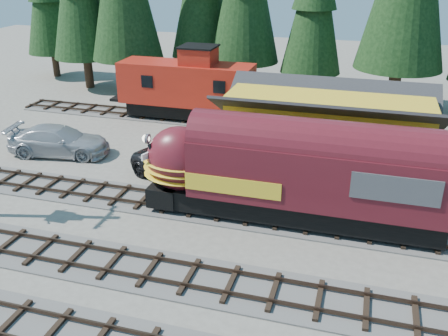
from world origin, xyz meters
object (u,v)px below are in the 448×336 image
(depot, at_px, (326,128))
(caboose, at_px, (187,87))
(pickup_truck_b, at_px, (59,141))
(locomotive, at_px, (284,177))
(pickup_truck_a, at_px, (184,167))

(depot, xyz_separation_m, caboose, (-11.59, 7.50, -0.25))
(caboose, height_order, pickup_truck_b, caboose)
(depot, distance_m, locomotive, 6.66)
(caboose, distance_m, pickup_truck_b, 11.14)
(locomotive, distance_m, pickup_truck_b, 16.60)
(locomotive, height_order, pickup_truck_a, locomotive)
(pickup_truck_a, relative_size, pickup_truck_b, 1.03)
(caboose, height_order, pickup_truck_a, caboose)
(depot, height_order, caboose, caboose)
(pickup_truck_a, bearing_deg, pickup_truck_b, 106.15)
(locomotive, bearing_deg, caboose, 126.09)
(locomotive, height_order, caboose, caboose)
(depot, height_order, pickup_truck_b, depot)
(depot, height_order, pickup_truck_a, depot)
(pickup_truck_b, bearing_deg, locomotive, -115.08)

